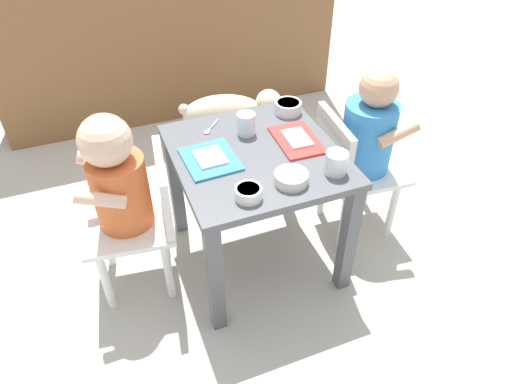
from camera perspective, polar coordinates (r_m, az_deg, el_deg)
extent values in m
plane|color=#B2ADA3|center=(1.80, 0.00, -7.48)|extent=(7.00, 7.00, 0.00)
cube|color=brown|center=(2.58, -10.91, 19.64)|extent=(1.73, 0.37, 0.92)
cube|color=#515459|center=(1.50, 0.00, 4.46)|extent=(0.52, 0.55, 0.03)
cube|color=#515459|center=(1.43, -5.00, -10.52)|extent=(0.04, 0.04, 0.44)
cube|color=#515459|center=(1.57, 11.12, -5.68)|extent=(0.04, 0.04, 0.44)
cube|color=#515459|center=(1.78, -9.75, 0.90)|extent=(0.04, 0.04, 0.44)
cube|color=#515459|center=(1.89, 3.73, 4.08)|extent=(0.04, 0.04, 0.44)
cube|color=white|center=(1.57, -15.24, -3.56)|extent=(0.31, 0.31, 0.02)
cube|color=white|center=(1.49, -11.15, 0.52)|extent=(0.06, 0.27, 0.22)
cylinder|color=#D86633|center=(1.49, -16.06, 0.02)|extent=(0.17, 0.17, 0.24)
sphere|color=beige|center=(1.38, -17.86, 5.96)|extent=(0.15, 0.15, 0.15)
cylinder|color=white|center=(1.75, -17.81, -5.27)|extent=(0.03, 0.03, 0.27)
cylinder|color=white|center=(1.61, -17.80, -10.17)|extent=(0.03, 0.03, 0.27)
cylinder|color=white|center=(1.74, -11.31, -4.30)|extent=(0.03, 0.03, 0.27)
cylinder|color=white|center=(1.60, -10.65, -9.16)|extent=(0.03, 0.03, 0.27)
cylinder|color=beige|center=(1.54, -18.35, 3.66)|extent=(0.15, 0.06, 0.09)
cylinder|color=beige|center=(1.38, -18.39, -0.86)|extent=(0.15, 0.06, 0.09)
cube|color=white|center=(1.78, 12.72, 2.82)|extent=(0.30, 0.30, 0.02)
cube|color=white|center=(1.66, 9.38, 5.38)|extent=(0.05, 0.27, 0.22)
cylinder|color=#388CD8|center=(1.71, 13.38, 6.52)|extent=(0.18, 0.18, 0.26)
sphere|color=tan|center=(1.62, 14.70, 12.13)|extent=(0.13, 0.13, 0.13)
cylinder|color=white|center=(1.85, 16.22, -2.01)|extent=(0.03, 0.03, 0.27)
cylinder|color=white|center=(1.98, 13.42, 1.66)|extent=(0.03, 0.03, 0.27)
cylinder|color=white|center=(1.77, 10.63, -3.30)|extent=(0.03, 0.03, 0.27)
cylinder|color=white|center=(1.90, 8.10, 0.63)|extent=(0.03, 0.03, 0.27)
cylinder|color=tan|center=(1.62, 16.88, 6.72)|extent=(0.15, 0.05, 0.09)
cylinder|color=tan|center=(1.77, 13.60, 10.24)|extent=(0.15, 0.05, 0.09)
ellipsoid|color=beige|center=(2.21, -3.99, 9.43)|extent=(0.40, 0.25, 0.19)
sphere|color=beige|center=(2.21, 1.54, 10.83)|extent=(0.12, 0.12, 0.12)
sphere|color=black|center=(2.22, 2.64, 10.78)|extent=(0.05, 0.05, 0.05)
torus|color=green|center=(2.21, 0.64, 10.46)|extent=(0.05, 0.11, 0.10)
sphere|color=beige|center=(2.20, -8.76, 9.89)|extent=(0.05, 0.05, 0.05)
cylinder|color=beige|center=(2.26, -1.12, 5.88)|extent=(0.04, 0.04, 0.13)
cylinder|color=beige|center=(2.33, -1.37, 7.15)|extent=(0.04, 0.04, 0.13)
cylinder|color=beige|center=(2.25, -6.39, 5.48)|extent=(0.04, 0.04, 0.13)
cylinder|color=beige|center=(2.33, -6.47, 6.77)|extent=(0.04, 0.04, 0.13)
cube|color=#388CD8|center=(1.46, -5.58, 3.97)|extent=(0.16, 0.19, 0.01)
cube|color=white|center=(1.45, -5.60, 4.23)|extent=(0.09, 0.10, 0.01)
cube|color=red|center=(1.55, 4.98, 6.31)|extent=(0.14, 0.21, 0.01)
cube|color=white|center=(1.54, 5.00, 6.56)|extent=(0.08, 0.11, 0.01)
cylinder|color=white|center=(1.56, -1.20, 8.28)|extent=(0.06, 0.06, 0.07)
cylinder|color=silver|center=(1.57, -1.20, 7.91)|extent=(0.05, 0.05, 0.05)
cylinder|color=white|center=(1.40, 9.71, 3.51)|extent=(0.07, 0.07, 0.07)
cylinder|color=silver|center=(1.41, 9.65, 3.07)|extent=(0.06, 0.06, 0.04)
cylinder|color=white|center=(1.69, 3.91, 10.22)|extent=(0.10, 0.10, 0.04)
cylinder|color=#4C8C33|center=(1.68, 3.94, 10.74)|extent=(0.08, 0.08, 0.01)
cylinder|color=white|center=(1.30, -0.93, -0.14)|extent=(0.08, 0.08, 0.04)
cylinder|color=gold|center=(1.29, -0.93, 0.37)|extent=(0.06, 0.06, 0.01)
cylinder|color=silver|center=(1.36, 4.29, 1.70)|extent=(0.10, 0.10, 0.03)
cylinder|color=#B26633|center=(1.35, 4.32, 2.16)|extent=(0.08, 0.08, 0.01)
cylinder|color=silver|center=(1.63, -5.20, 8.12)|extent=(0.06, 0.06, 0.01)
ellipsoid|color=silver|center=(1.59, -5.94, 7.28)|extent=(0.03, 0.03, 0.01)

